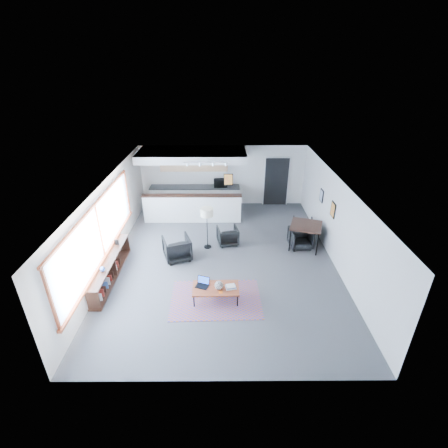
{
  "coord_description": "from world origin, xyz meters",
  "views": [
    {
      "loc": [
        -0.02,
        -8.87,
        5.8
      ],
      "look_at": [
        0.03,
        0.4,
        1.05
      ],
      "focal_mm": 26.0,
      "sensor_mm": 36.0,
      "label": 1
    }
  ],
  "objects_px": {
    "book_stack": "(231,287)",
    "dining_table": "(306,227)",
    "armchair_right": "(228,235)",
    "dining_chair_far": "(302,228)",
    "ceramic_pot": "(219,285)",
    "coffee_table": "(216,288)",
    "dining_chair_near": "(300,239)",
    "floor_lamp": "(207,214)",
    "laptop": "(203,283)",
    "microwave": "(220,182)",
    "armchair_left": "(177,247)"
  },
  "relations": [
    {
      "from": "laptop",
      "to": "book_stack",
      "type": "distance_m",
      "value": 0.75
    },
    {
      "from": "dining_chair_near",
      "to": "armchair_right",
      "type": "bearing_deg",
      "value": 168.31
    },
    {
      "from": "laptop",
      "to": "ceramic_pot",
      "type": "distance_m",
      "value": 0.46
    },
    {
      "from": "ceramic_pot",
      "to": "floor_lamp",
      "type": "bearing_deg",
      "value": 98.48
    },
    {
      "from": "armchair_left",
      "to": "book_stack",
      "type": "bearing_deg",
      "value": 109.4
    },
    {
      "from": "coffee_table",
      "to": "laptop",
      "type": "height_order",
      "value": "laptop"
    },
    {
      "from": "ceramic_pot",
      "to": "book_stack",
      "type": "xyz_separation_m",
      "value": [
        0.31,
        0.04,
        -0.08
      ]
    },
    {
      "from": "armchair_right",
      "to": "dining_chair_far",
      "type": "xyz_separation_m",
      "value": [
        2.73,
        0.58,
        -0.04
      ]
    },
    {
      "from": "dining_table",
      "to": "dining_chair_near",
      "type": "relative_size",
      "value": 1.97
    },
    {
      "from": "coffee_table",
      "to": "dining_table",
      "type": "bearing_deg",
      "value": 41.77
    },
    {
      "from": "armchair_right",
      "to": "floor_lamp",
      "type": "bearing_deg",
      "value": 7.49
    },
    {
      "from": "microwave",
      "to": "floor_lamp",
      "type": "bearing_deg",
      "value": -99.51
    },
    {
      "from": "armchair_right",
      "to": "dining_table",
      "type": "relative_size",
      "value": 0.55
    },
    {
      "from": "armchair_right",
      "to": "armchair_left",
      "type": "bearing_deg",
      "value": 18.03
    },
    {
      "from": "dining_table",
      "to": "coffee_table",
      "type": "bearing_deg",
      "value": -137.37
    },
    {
      "from": "coffee_table",
      "to": "dining_chair_near",
      "type": "bearing_deg",
      "value": 42.95
    },
    {
      "from": "armchair_right",
      "to": "dining_chair_far",
      "type": "distance_m",
      "value": 2.79
    },
    {
      "from": "book_stack",
      "to": "dining_chair_near",
      "type": "xyz_separation_m",
      "value": [
        2.45,
        2.74,
        -0.12
      ]
    },
    {
      "from": "laptop",
      "to": "armchair_left",
      "type": "distance_m",
      "value": 2.14
    },
    {
      "from": "ceramic_pot",
      "to": "armchair_right",
      "type": "bearing_deg",
      "value": 84.79
    },
    {
      "from": "coffee_table",
      "to": "floor_lamp",
      "type": "bearing_deg",
      "value": 96.05
    },
    {
      "from": "armchair_left",
      "to": "armchair_right",
      "type": "height_order",
      "value": "armchair_left"
    },
    {
      "from": "laptop",
      "to": "book_stack",
      "type": "relative_size",
      "value": 1.29
    },
    {
      "from": "dining_chair_near",
      "to": "dining_table",
      "type": "bearing_deg",
      "value": 1.8
    },
    {
      "from": "armchair_left",
      "to": "dining_chair_near",
      "type": "xyz_separation_m",
      "value": [
        4.12,
        0.69,
        -0.1
      ]
    },
    {
      "from": "armchair_left",
      "to": "armchair_right",
      "type": "distance_m",
      "value": 1.89
    },
    {
      "from": "book_stack",
      "to": "dining_chair_far",
      "type": "height_order",
      "value": "dining_chair_far"
    },
    {
      "from": "armchair_right",
      "to": "laptop",
      "type": "bearing_deg",
      "value": 64.49
    },
    {
      "from": "armchair_left",
      "to": "microwave",
      "type": "xyz_separation_m",
      "value": [
        1.38,
        4.13,
        0.7
      ]
    },
    {
      "from": "coffee_table",
      "to": "ceramic_pot",
      "type": "bearing_deg",
      "value": -34.45
    },
    {
      "from": "ceramic_pot",
      "to": "armchair_left",
      "type": "distance_m",
      "value": 2.5
    },
    {
      "from": "ceramic_pot",
      "to": "coffee_table",
      "type": "bearing_deg",
      "value": 146.41
    },
    {
      "from": "dining_chair_far",
      "to": "microwave",
      "type": "distance_m",
      "value": 4.06
    },
    {
      "from": "armchair_left",
      "to": "armchair_right",
      "type": "bearing_deg",
      "value": -170.19
    },
    {
      "from": "coffee_table",
      "to": "laptop",
      "type": "bearing_deg",
      "value": 162.0
    },
    {
      "from": "armchair_left",
      "to": "dining_table",
      "type": "distance_m",
      "value": 4.34
    },
    {
      "from": "ceramic_pot",
      "to": "microwave",
      "type": "xyz_separation_m",
      "value": [
        0.01,
        6.22,
        0.61
      ]
    },
    {
      "from": "book_stack",
      "to": "floor_lamp",
      "type": "relative_size",
      "value": 0.21
    },
    {
      "from": "dining_table",
      "to": "dining_chair_far",
      "type": "relative_size",
      "value": 2.06
    },
    {
      "from": "floor_lamp",
      "to": "book_stack",
      "type": "bearing_deg",
      "value": -75.15
    },
    {
      "from": "book_stack",
      "to": "dining_chair_far",
      "type": "xyz_separation_m",
      "value": [
        2.7,
        3.56,
        -0.13
      ]
    },
    {
      "from": "ceramic_pot",
      "to": "microwave",
      "type": "relative_size",
      "value": 0.4
    },
    {
      "from": "coffee_table",
      "to": "laptop",
      "type": "relative_size",
      "value": 3.1
    },
    {
      "from": "book_stack",
      "to": "dining_table",
      "type": "xyz_separation_m",
      "value": [
        2.59,
        2.76,
        0.33
      ]
    },
    {
      "from": "dining_table",
      "to": "microwave",
      "type": "bearing_deg",
      "value": 130.21
    },
    {
      "from": "ceramic_pot",
      "to": "book_stack",
      "type": "height_order",
      "value": "ceramic_pot"
    },
    {
      "from": "microwave",
      "to": "ceramic_pot",
      "type": "bearing_deg",
      "value": -92.5
    },
    {
      "from": "book_stack",
      "to": "floor_lamp",
      "type": "distance_m",
      "value": 2.96
    },
    {
      "from": "floor_lamp",
      "to": "microwave",
      "type": "xyz_separation_m",
      "value": [
        0.43,
        3.43,
        -0.15
      ]
    },
    {
      "from": "dining_table",
      "to": "armchair_right",
      "type": "bearing_deg",
      "value": 175.2
    }
  ]
}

